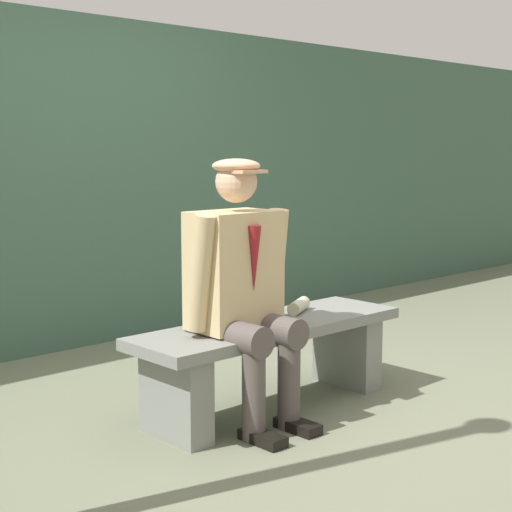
{
  "coord_description": "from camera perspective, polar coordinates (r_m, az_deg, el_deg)",
  "views": [
    {
      "loc": [
        2.74,
        2.82,
        1.34
      ],
      "look_at": [
        0.1,
        0.0,
        0.81
      ],
      "focal_mm": 54.91,
      "sensor_mm": 36.0,
      "label": 1
    }
  ],
  "objects": [
    {
      "name": "rolled_magazine",
      "position": [
        4.25,
        3.13,
        -3.66
      ],
      "size": [
        0.22,
        0.16,
        0.07
      ],
      "primitive_type": "cylinder",
      "rotation": [
        0.0,
        1.57,
        0.49
      ],
      "color": "beige",
      "rests_on": "bench"
    },
    {
      "name": "ground_plane",
      "position": [
        4.15,
        1.02,
        -11.05
      ],
      "size": [
        30.0,
        30.0,
        0.0
      ],
      "primitive_type": "plane",
      "color": "#6B6F58"
    },
    {
      "name": "stadium_wall",
      "position": [
        5.47,
        -13.12,
        5.2
      ],
      "size": [
        12.0,
        0.24,
        2.22
      ],
      "primitive_type": "cube",
      "color": "#3B5B4A",
      "rests_on": "ground"
    },
    {
      "name": "bench",
      "position": [
        4.06,
        1.03,
        -6.86
      ],
      "size": [
        1.56,
        0.47,
        0.46
      ],
      "color": "slate",
      "rests_on": "ground"
    },
    {
      "name": "seated_man",
      "position": [
        3.77,
        -1.06,
        -1.84
      ],
      "size": [
        0.59,
        0.59,
        1.3
      ],
      "color": "tan",
      "rests_on": "ground"
    }
  ]
}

